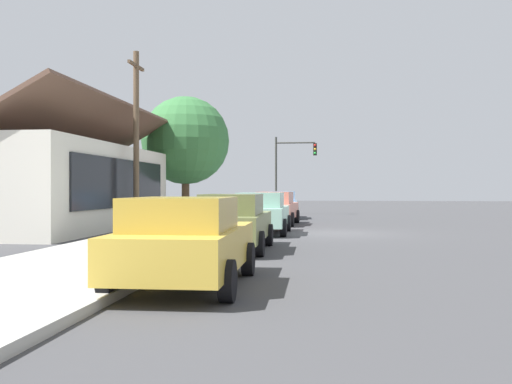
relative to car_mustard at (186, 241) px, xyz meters
The scene contains 12 objects.
ground_plane 12.87m from the car_mustard, 12.34° to the right, with size 120.00×120.00×0.00m, color #424244.
sidewalk_curb 12.89m from the car_mustard, 12.81° to the left, with size 60.00×4.20×0.16m, color #B2AFA8.
car_mustard is the anchor object (origin of this frame).
car_olive 5.93m from the car_mustard, ahead, with size 4.59×1.98×1.59m.
car_seafoam 11.93m from the car_mustard, ahead, with size 4.42×2.09×1.59m.
car_coral 17.55m from the car_mustard, ahead, with size 4.59×2.10×1.59m.
car_skyblue 23.49m from the car_mustard, ahead, with size 4.75×2.11×1.59m.
storefront_building 16.31m from the car_mustard, 34.58° to the left, with size 13.46×6.75×5.42m.
shade_tree 23.02m from the car_mustard, 14.03° to the left, with size 5.01×5.01×7.00m.
traffic_light_main 28.35m from the car_mustard, ahead, with size 0.37×2.79×5.20m.
utility_pole_wooden 14.75m from the car_mustard, 22.23° to the left, with size 1.80×0.24×7.50m.
fire_hydrant_red 8.15m from the car_mustard, 10.28° to the left, with size 0.22×0.22×0.71m.
Camera 1 is at (-22.37, 0.30, 1.74)m, focal length 40.05 mm.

